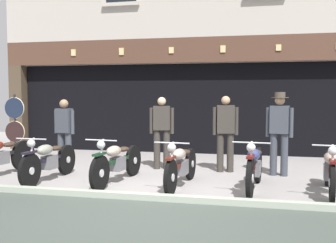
{
  "coord_description": "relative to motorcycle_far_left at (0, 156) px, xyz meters",
  "views": [
    {
      "loc": [
        1.65,
        -6.07,
        1.71
      ],
      "look_at": [
        -0.31,
        2.76,
        1.09
      ],
      "focal_mm": 42.64,
      "sensor_mm": 36.0,
      "label": 1
    }
  ],
  "objects": [
    {
      "name": "shopkeeper_center",
      "position": [
        3.1,
        1.55,
        0.48
      ],
      "size": [
        0.55,
        0.28,
        1.65
      ],
      "rotation": [
        0.0,
        0.0,
        3.32
      ],
      "color": "#38332D",
      "rests_on": "ground"
    },
    {
      "name": "motorcycle_center_right",
      "position": [
        5.19,
        -0.07,
        0.0
      ],
      "size": [
        0.62,
        1.99,
        0.94
      ],
      "rotation": [
        0.0,
        0.0,
        3.04
      ],
      "color": "black",
      "rests_on": "ground"
    },
    {
      "name": "shop_facade",
      "position": [
        3.55,
        5.77,
        1.37
      ],
      "size": [
        12.08,
        4.42,
        6.85
      ],
      "color": "black",
      "rests_on": "ground"
    },
    {
      "name": "motorcycle_center",
      "position": [
        3.87,
        -0.12,
        -0.02
      ],
      "size": [
        0.62,
        2.01,
        0.9
      ],
      "rotation": [
        0.0,
        0.0,
        3.06
      ],
      "color": "black",
      "rests_on": "ground"
    },
    {
      "name": "salesman_left",
      "position": [
        0.72,
        1.47,
        0.44
      ],
      "size": [
        0.55,
        0.28,
        1.59
      ],
      "rotation": [
        0.0,
        0.0,
        2.97
      ],
      "color": "#3D424C",
      "rests_on": "ground"
    },
    {
      "name": "advert_board_near",
      "position": [
        6.7,
        4.19,
        1.32
      ],
      "size": [
        0.65,
        0.03,
        0.92
      ],
      "color": "silver"
    },
    {
      "name": "motorcycle_right",
      "position": [
        6.46,
        -0.07,
        -0.01
      ],
      "size": [
        0.62,
        1.95,
        0.91
      ],
      "rotation": [
        0.0,
        0.0,
        3.03
      ],
      "color": "black",
      "rests_on": "ground"
    },
    {
      "name": "assistant_far_right",
      "position": [
        5.68,
        1.34,
        0.55
      ],
      "size": [
        0.55,
        0.35,
        1.76
      ],
      "rotation": [
        0.0,
        0.0,
        2.98
      ],
      "color": "#3D424C",
      "rests_on": "ground"
    },
    {
      "name": "motorcycle_far_left",
      "position": [
        0.0,
        0.0,
        0.0
      ],
      "size": [
        0.62,
        1.98,
        0.93
      ],
      "rotation": [
        0.0,
        0.0,
        2.98
      ],
      "color": "black",
      "rests_on": "ground"
    },
    {
      "name": "motorcycle_center_left",
      "position": [
        2.6,
        -0.05,
        -0.01
      ],
      "size": [
        0.62,
        2.08,
        0.91
      ],
      "rotation": [
        0.0,
        0.0,
        3.02
      ],
      "color": "black",
      "rests_on": "ground"
    },
    {
      "name": "tyre_sign_pole",
      "position": [
        -1.05,
        2.13,
        0.58
      ],
      "size": [
        0.57,
        0.06,
        1.71
      ],
      "color": "#232328",
      "rests_on": "ground"
    },
    {
      "name": "salesman_right",
      "position": [
        4.55,
        1.5,
        0.49
      ],
      "size": [
        0.55,
        0.28,
        1.67
      ],
      "rotation": [
        0.0,
        0.0,
        3.31
      ],
      "color": "#38332D",
      "rests_on": "ground"
    },
    {
      "name": "motorcycle_left",
      "position": [
        1.22,
        -0.17,
        -0.01
      ],
      "size": [
        0.62,
        1.95,
        0.91
      ],
      "rotation": [
        0.0,
        0.0,
        3.09
      ],
      "color": "black",
      "rests_on": "ground"
    },
    {
      "name": "ground",
      "position": [
        3.55,
        -2.19,
        -0.47
      ],
      "size": [
        23.78,
        22.0,
        0.18
      ],
      "color": "gray"
    }
  ]
}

